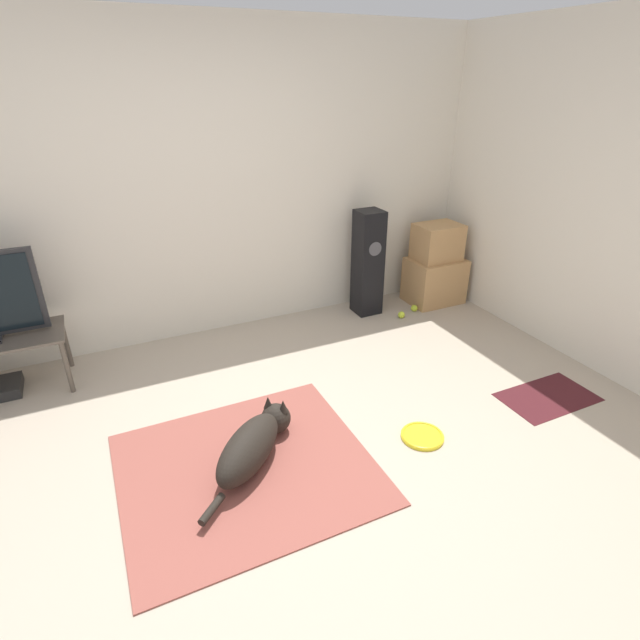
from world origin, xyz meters
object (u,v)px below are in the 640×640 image
at_px(dog, 253,443).
at_px(frisbee, 422,436).
at_px(tennis_ball_by_boxes, 401,315).
at_px(tennis_ball_near_speaker, 414,308).
at_px(floor_speaker, 368,263).
at_px(cardboard_box_lower, 434,280).
at_px(cardboard_box_upper, 437,242).

height_order(dog, frisbee, dog).
bearing_deg(tennis_ball_by_boxes, tennis_ball_near_speaker, 19.96).
distance_m(tennis_ball_by_boxes, tennis_ball_near_speaker, 0.21).
xyz_separation_m(frisbee, floor_speaker, (0.63, 1.82, 0.49)).
bearing_deg(dog, tennis_ball_near_speaker, 32.84).
relative_size(cardboard_box_lower, tennis_ball_near_speaker, 8.17).
bearing_deg(tennis_ball_by_boxes, frisbee, -119.25).
bearing_deg(floor_speaker, tennis_ball_by_boxes, -49.86).
height_order(frisbee, cardboard_box_upper, cardboard_box_upper).
bearing_deg(cardboard_box_upper, frisbee, -128.07).
bearing_deg(floor_speaker, dog, -136.96).
height_order(cardboard_box_upper, tennis_ball_by_boxes, cardboard_box_upper).
relative_size(dog, tennis_ball_near_speaker, 11.28).
distance_m(frisbee, cardboard_box_lower, 2.24).
height_order(cardboard_box_lower, floor_speaker, floor_speaker).
xyz_separation_m(floor_speaker, tennis_ball_near_speaker, (0.43, -0.21, -0.47)).
height_order(cardboard_box_lower, cardboard_box_upper, cardboard_box_upper).
xyz_separation_m(frisbee, cardboard_box_lower, (1.38, 1.75, 0.21)).
bearing_deg(cardboard_box_upper, tennis_ball_near_speaker, -155.50).
distance_m(cardboard_box_lower, cardboard_box_upper, 0.40).
bearing_deg(dog, tennis_ball_by_boxes, 34.00).
height_order(cardboard_box_upper, floor_speaker, floor_speaker).
height_order(frisbee, tennis_ball_by_boxes, tennis_ball_by_boxes).
bearing_deg(floor_speaker, cardboard_box_lower, -5.59).
relative_size(cardboard_box_lower, tennis_ball_by_boxes, 8.17).
xyz_separation_m(cardboard_box_lower, cardboard_box_upper, (-0.00, 0.01, 0.40)).
xyz_separation_m(dog, tennis_ball_near_speaker, (2.12, 1.37, -0.11)).
bearing_deg(cardboard_box_upper, floor_speaker, 175.19).
bearing_deg(cardboard_box_lower, dog, -148.39).
height_order(floor_speaker, tennis_ball_by_boxes, floor_speaker).
xyz_separation_m(cardboard_box_upper, tennis_ball_near_speaker, (-0.32, -0.14, -0.60)).
bearing_deg(floor_speaker, tennis_ball_near_speaker, -25.49).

